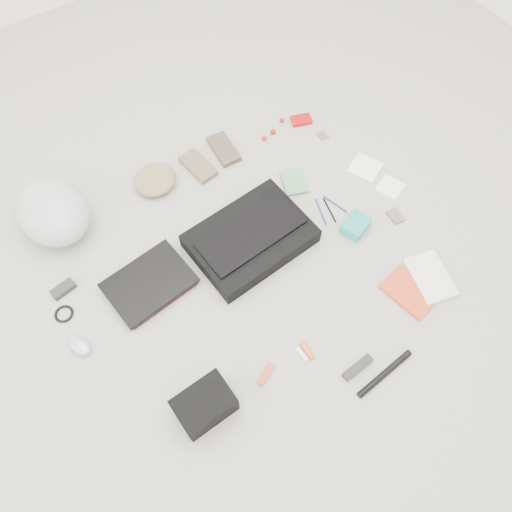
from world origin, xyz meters
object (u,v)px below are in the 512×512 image
book_red (409,292)px  messenger_bag (250,238)px  laptop (149,283)px  camera_bag (205,405)px  bike_helmet (53,212)px  accordion_wallet (355,226)px

book_red → messenger_bag: bearing=115.9°
laptop → camera_bag: 0.54m
bike_helmet → camera_bag: bearing=-90.4°
laptop → bike_helmet: size_ratio=0.95×
accordion_wallet → laptop: bearing=144.4°
laptop → bike_helmet: 0.51m
book_red → accordion_wallet: bearing=78.0°
book_red → accordion_wallet: accordion_wallet is taller
messenger_bag → book_red: bearing=-57.6°
bike_helmet → accordion_wallet: bike_helmet is taller
messenger_bag → bike_helmet: size_ratio=1.39×
messenger_bag → bike_helmet: 0.82m
camera_bag → accordion_wallet: bearing=15.8°
camera_bag → book_red: camera_bag is taller
book_red → laptop: bearing=134.3°
laptop → book_red: 1.04m
messenger_bag → accordion_wallet: 0.45m
laptop → bike_helmet: bearing=105.5°
bike_helmet → accordion_wallet: (1.05, -0.70, -0.08)m
messenger_bag → accordion_wallet: bearing=-28.7°
bike_helmet → book_red: (1.04, -1.06, -0.09)m
messenger_bag → laptop: (-0.45, 0.05, -0.01)m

